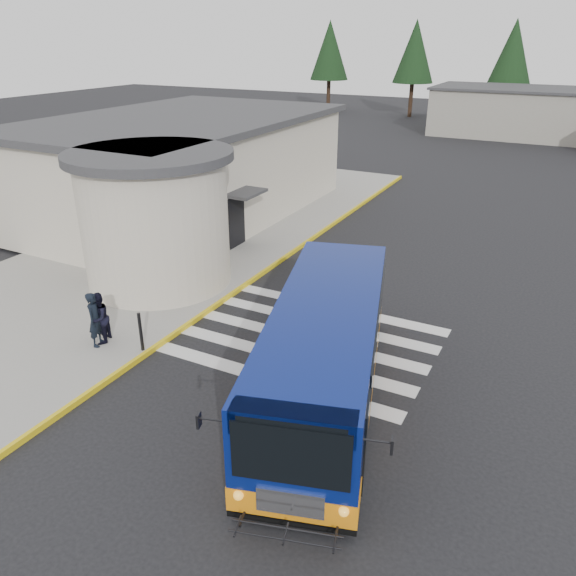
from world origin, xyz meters
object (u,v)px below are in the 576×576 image
at_px(transit_bus, 324,357).
at_px(pedestrian_a, 95,319).
at_px(bollard, 141,332).
at_px(pedestrian_b, 99,318).

xyz_separation_m(transit_bus, pedestrian_a, (-6.98, -0.74, -0.29)).
bearing_deg(pedestrian_a, bollard, -91.34).
bearing_deg(transit_bus, pedestrian_b, 168.60).
xyz_separation_m(transit_bus, pedestrian_b, (-7.01, -0.58, -0.34)).
relative_size(transit_bus, pedestrian_b, 6.15).
height_order(pedestrian_a, pedestrian_b, pedestrian_a).
relative_size(transit_bus, bollard, 8.16).
height_order(transit_bus, pedestrian_a, transit_bus).
distance_m(pedestrian_a, bollard, 1.43).
bearing_deg(bollard, pedestrian_b, -171.96).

